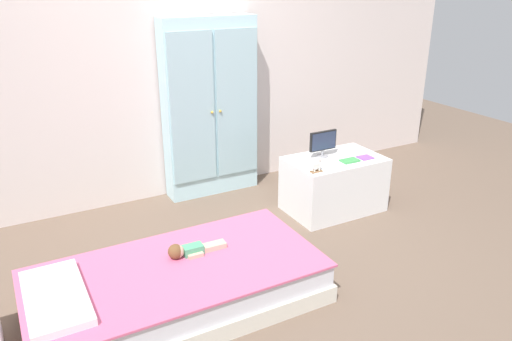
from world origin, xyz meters
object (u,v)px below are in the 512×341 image
(wardrobe, at_px, (210,108))
(book_green, at_px, (350,161))
(book_purple, at_px, (365,157))
(bed, at_px, (178,287))
(tv_stand, at_px, (334,184))
(rocking_horse_toy, at_px, (317,165))
(doll, at_px, (186,250))
(tv_monitor, at_px, (323,142))

(wardrobe, height_order, book_green, wardrobe)
(wardrobe, relative_size, book_purple, 13.57)
(bed, xyz_separation_m, tv_stand, (1.70, 0.66, 0.11))
(wardrobe, relative_size, rocking_horse_toy, 13.57)
(doll, bearing_deg, tv_monitor, 22.96)
(book_purple, bearing_deg, doll, -166.60)
(book_green, bearing_deg, tv_stand, 117.37)
(wardrobe, bearing_deg, doll, -119.58)
(bed, height_order, wardrobe, wardrobe)
(tv_stand, bearing_deg, book_green, -62.63)
(tv_monitor, distance_m, book_purple, 0.39)
(wardrobe, bearing_deg, tv_stand, -49.28)
(wardrobe, distance_m, tv_monitor, 1.08)
(doll, bearing_deg, book_green, 14.71)
(doll, height_order, wardrobe, wardrobe)
(wardrobe, distance_m, book_purple, 1.46)
(wardrobe, bearing_deg, tv_monitor, -49.08)
(rocking_horse_toy, distance_m, book_green, 0.39)
(bed, relative_size, book_green, 11.49)
(bed, bearing_deg, wardrobe, 59.05)
(wardrobe, xyz_separation_m, rocking_horse_toy, (0.45, -1.08, -0.28))
(bed, relative_size, doll, 4.62)
(wardrobe, xyz_separation_m, tv_stand, (0.77, -0.89, -0.58))
(bed, distance_m, wardrobe, 1.93)
(wardrobe, relative_size, book_green, 10.39)
(tv_stand, relative_size, rocking_horse_toy, 6.81)
(rocking_horse_toy, relative_size, book_green, 0.77)
(doll, xyz_separation_m, tv_monitor, (1.52, 0.64, 0.30))
(book_green, bearing_deg, tv_monitor, 122.72)
(doll, height_order, tv_stand, tv_stand)
(doll, relative_size, rocking_horse_toy, 3.25)
(wardrobe, bearing_deg, rocking_horse_toy, -67.44)
(bed, xyz_separation_m, tv_monitor, (1.63, 0.75, 0.48))
(tv_stand, height_order, tv_monitor, tv_monitor)
(tv_stand, xyz_separation_m, rocking_horse_toy, (-0.32, -0.18, 0.30))
(rocking_horse_toy, bearing_deg, tv_stand, 29.77)
(tv_stand, relative_size, tv_monitor, 3.14)
(bed, distance_m, book_green, 1.88)
(tv_monitor, relative_size, rocking_horse_toy, 2.17)
(bed, distance_m, rocking_horse_toy, 1.51)
(tv_monitor, xyz_separation_m, book_purple, (0.30, -0.21, -0.13))
(doll, xyz_separation_m, wardrobe, (0.82, 1.45, 0.51))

